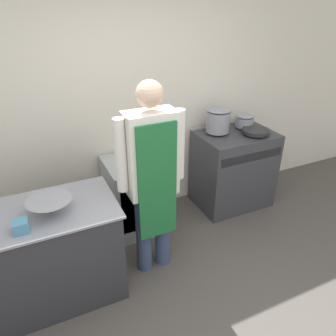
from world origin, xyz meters
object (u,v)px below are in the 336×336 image
Objects in this scene: mixing_bowl at (50,206)px; saute_pan at (256,131)px; stove at (233,169)px; plastic_tub at (21,226)px; stock_pot at (218,120)px; person_cook at (152,173)px; sauce_pot at (244,120)px; fridge_unit at (135,195)px.

saute_pan is at bearing 12.57° from mixing_bowl.
plastic_tub reaches higher than stove.
stove is 0.54m from saute_pan.
mixing_bowl is 1.22× the size of stock_pot.
person_cook is 1.56m from saute_pan.
plastic_tub is at bearing -160.95° from sauce_pot.
stock_pot is 0.90× the size of saute_pan.
saute_pan is at bearing -90.00° from sauce_pot.
stove is 0.59m from sauce_pot.
fridge_unit is 0.89m from person_cook.
fridge_unit is 2.64× the size of saute_pan.
plastic_tub is at bearing -146.98° from mixing_bowl.
fridge_unit is at bearing 178.11° from stove.
mixing_bowl is at bearing 33.02° from plastic_tub.
saute_pan reaches higher than fridge_unit.
fridge_unit is 1.45m from plastic_tub.
saute_pan is at bearing -30.29° from stock_pot.
saute_pan is (1.42, -0.15, 0.56)m from fridge_unit.
mixing_bowl is at bearing -179.09° from person_cook.
stock_pot is 1.33× the size of sauce_pot.
stock_pot is 0.38m from sauce_pot.
person_cook reaches higher than sauce_pot.
person_cook is 0.83m from mixing_bowl.
plastic_tub is (-1.10, -0.80, 0.51)m from fridge_unit.
saute_pan is (2.52, 0.65, 0.05)m from plastic_tub.
stove is 0.53× the size of person_cook.
sauce_pot is at bearing 90.00° from saute_pan.
sauce_pot is (0.17, 0.11, 0.55)m from stove.
plastic_tub is 0.38× the size of stock_pot.
stove reaches higher than fridge_unit.
stove is 9.07× the size of plastic_tub.
sauce_pot reaches higher than saute_pan.
person_cook is at bearing -94.79° from fridge_unit.
stock_pot is at bearing 180.00° from sauce_pot.
plastic_tub is 0.50× the size of sauce_pot.
mixing_bowl is 2.07m from stock_pot.
fridge_unit is (-1.24, 0.04, -0.06)m from stove.
saute_pan is (2.30, 0.51, 0.04)m from mixing_bowl.
person_cook is 6.46× the size of stock_pot.
fridge_unit is 1.55m from sauce_pot.
sauce_pot is (1.47, 0.72, 0.01)m from person_cook.
person_cook is at bearing -154.93° from stove.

